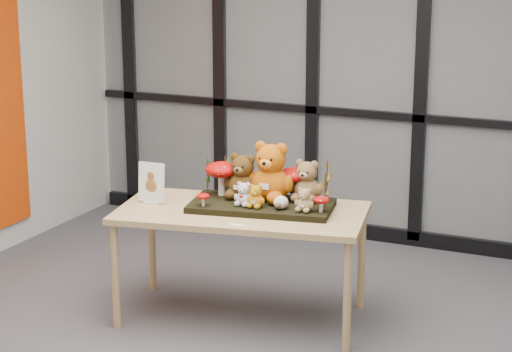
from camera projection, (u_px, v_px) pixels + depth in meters
The scene contains 22 objects.
room_shell at pixel (229, 77), 5.10m from camera, with size 5.00×5.00×5.00m.
glass_partition at pixel (366, 68), 7.34m from camera, with size 4.90×0.06×2.78m.
display_table at pixel (242, 220), 5.92m from camera, with size 1.70×1.07×0.74m.
diorama_tray at pixel (262, 206), 5.93m from camera, with size 0.90×0.45×0.04m, color black.
bear_pooh_yellow at pixel (271, 168), 5.94m from camera, with size 0.32×0.29×0.42m, color #B75509, non-canonical shape.
bear_brown_medium at pixel (243, 174), 6.00m from camera, with size 0.25×0.22×0.33m, color #442C0E, non-canonical shape.
bear_tan_back at pixel (307, 178), 5.93m from camera, with size 0.23×0.20×0.30m, color brown, non-canonical shape.
bear_small_yellow at pixel (256, 195), 5.80m from camera, with size 0.13×0.11×0.16m, color #BC790F, non-canonical shape.
bear_white_bow at pixel (244, 192), 5.84m from camera, with size 0.13×0.12×0.17m, color silver, non-canonical shape.
bear_beige_small at pixel (305, 198), 5.72m from camera, with size 0.13×0.12×0.17m, color #9D8652, non-canonical shape.
plush_cream_hedgehog at pixel (281, 202), 5.78m from camera, with size 0.07×0.06×0.09m, color beige, non-canonical shape.
mushroom_back_left at pixel (222, 177), 6.07m from camera, with size 0.22×0.22×0.25m, color #9C0705, non-canonical shape.
mushroom_back_right at pixel (294, 182), 5.99m from camera, with size 0.20×0.20×0.22m, color #9C0705, non-canonical shape.
mushroom_front_left at pixel (203, 199), 5.84m from camera, with size 0.08×0.08×0.09m, color #9C0705, non-canonical shape.
mushroom_front_right at pixel (321, 203), 5.71m from camera, with size 0.10×0.10×0.11m, color #9C0705, non-canonical shape.
sprig_green_far_left at pixel (208, 177), 6.09m from camera, with size 0.05×0.05×0.24m, color #14370C, non-canonical shape.
sprig_green_mid_left at pixel (225, 175), 6.11m from camera, with size 0.05×0.05×0.25m, color #14370C, non-canonical shape.
sprig_dry_far_right at pixel (327, 182), 5.89m from camera, with size 0.05×0.05×0.28m, color brown, non-canonical shape.
sprig_dry_mid_right at pixel (325, 191), 5.78m from camera, with size 0.05×0.05×0.22m, color brown, non-canonical shape.
sprig_green_centre at pixel (260, 181), 6.08m from camera, with size 0.05×0.05×0.19m, color #14370C, non-canonical shape.
sign_holder at pixel (151, 185), 6.03m from camera, with size 0.19×0.06×0.27m.
label_card at pixel (237, 225), 5.60m from camera, with size 0.09×0.03×0.00m, color white.
Camera 1 is at (2.24, -4.55, 2.43)m, focal length 65.00 mm.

